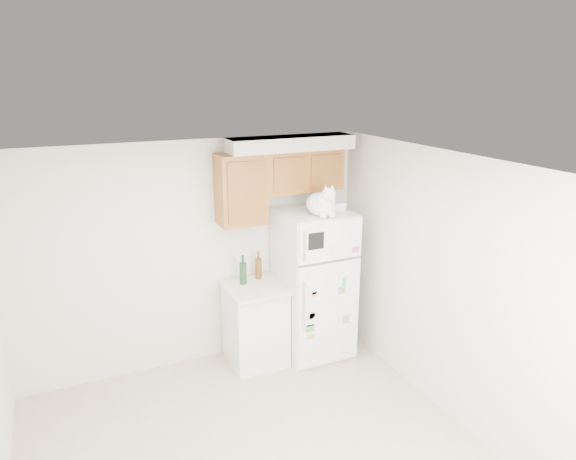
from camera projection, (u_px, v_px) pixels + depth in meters
room_shell at (264, 272)px, 3.95m from camera, size 3.84×4.04×2.52m
refrigerator at (314, 284)px, 5.83m from camera, size 0.76×0.78×1.70m
base_counter at (256, 323)px, 5.73m from camera, size 0.64×0.64×0.92m
cat at (323, 203)px, 5.38m from camera, size 0.35×0.51×0.36m
storage_box_back at (327, 205)px, 5.66m from camera, size 0.22×0.19×0.10m
storage_box_front at (338, 207)px, 5.61m from camera, size 0.16×0.12×0.09m
bottle_green at (243, 270)px, 5.61m from camera, size 0.08×0.08×0.33m
bottle_amber at (258, 265)px, 5.75m from camera, size 0.08×0.08×0.32m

